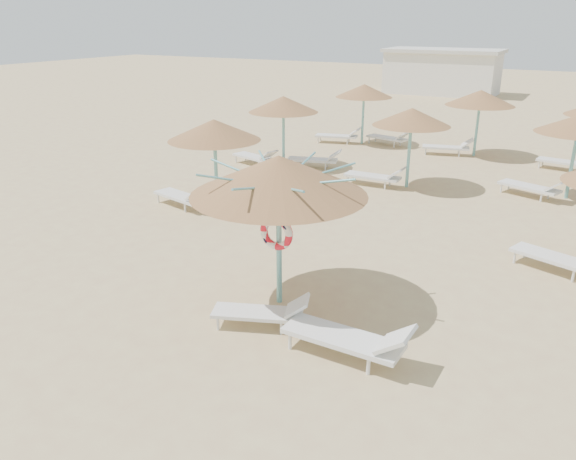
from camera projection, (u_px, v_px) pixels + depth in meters
The scene contains 6 objects.
ground at pixel (290, 307), 11.25m from camera, with size 120.00×120.00×0.00m, color tan.
main_palapa at pixel (279, 176), 10.52m from camera, with size 3.40×3.40×3.04m.
lounger_main_a at pixel (264, 312), 10.42m from camera, with size 1.87×1.15×0.65m.
lounger_main_b at pixel (351, 338), 9.42m from camera, with size 2.25×0.74×0.81m.
palapa_field at pixel (442, 115), 19.15m from camera, with size 14.61×13.55×2.72m.
service_hut at pixel (442, 71), 42.06m from camera, with size 8.40×4.40×3.25m.
Camera 1 is at (4.74, -8.76, 5.44)m, focal length 35.00 mm.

